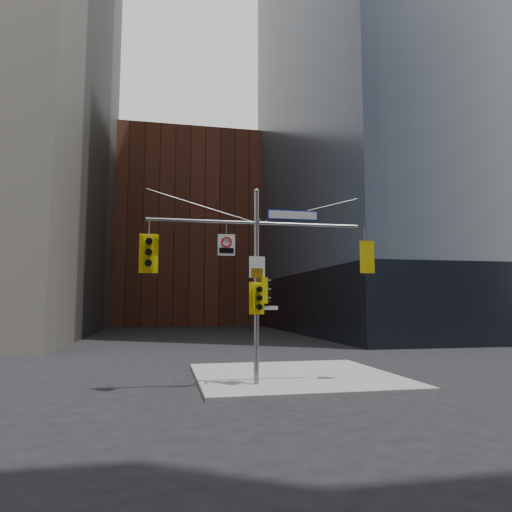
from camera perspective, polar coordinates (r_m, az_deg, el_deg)
name	(u,v)px	position (r m, az deg, el deg)	size (l,w,h in m)	color
ground	(269,400)	(15.04, 1.65, -17.55)	(160.00, 160.00, 0.00)	black
sidewalk_corner	(295,376)	(19.34, 4.84, -14.71)	(8.00, 8.00, 0.15)	gray
podium_ne	(446,304)	(55.95, 22.71, -5.52)	(36.40, 36.40, 6.00)	black
brick_midrise	(186,234)	(73.26, -8.73, 2.73)	(26.00, 20.00, 28.00)	brown
signal_assembly	(256,265)	(16.74, 0.06, -1.19)	(8.00, 0.80, 7.30)	gray
traffic_light_west_arm	(149,253)	(16.47, -13.27, 0.39)	(0.67, 0.53, 1.40)	#DBC30B
traffic_light_east_arm	(365,257)	(18.13, 13.48, -0.17)	(0.59, 0.48, 1.24)	#DBC30B
traffic_light_pole_side	(265,291)	(16.77, 1.12, -4.34)	(0.38, 0.32, 0.95)	#DBC30B
traffic_light_pole_front	(258,298)	(16.42, 0.24, -5.28)	(0.56, 0.46, 1.16)	#DBC30B
street_sign_blade	(293,215)	(17.34, 4.63, 5.12)	(1.99, 0.07, 0.39)	navy
regulatory_sign_arm	(226,244)	(16.62, -3.72, 1.49)	(0.63, 0.06, 0.79)	silver
regulatory_sign_pole	(257,268)	(16.62, 0.13, -1.46)	(0.60, 0.09, 0.78)	silver
street_blade_ew	(268,308)	(16.79, 1.57, -6.50)	(0.72, 0.10, 0.14)	silver
street_blade_ns	(254,306)	(17.13, -0.25, -6.25)	(0.09, 0.68, 0.14)	#145926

